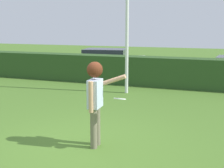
# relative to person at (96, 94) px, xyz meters

# --- Properties ---
(ground_plane) EXTENTS (60.00, 60.00, 0.00)m
(ground_plane) POSITION_rel_person_xyz_m (-0.32, -0.12, -1.12)
(ground_plane) COLOR #476E26
(person) EXTENTS (0.74, 0.59, 1.78)m
(person) POSITION_rel_person_xyz_m (0.00, 0.00, 0.00)
(person) COLOR #736D56
(person) RESTS_ON ground
(frisbee) EXTENTS (0.24, 0.24, 0.08)m
(frisbee) POSITION_rel_person_xyz_m (0.56, -0.12, -0.03)
(frisbee) COLOR white
(hedge_row) EXTENTS (27.43, 0.90, 1.20)m
(hedge_row) POSITION_rel_person_xyz_m (-0.32, 6.95, -0.52)
(hedge_row) COLOR #2B4A20
(hedge_row) RESTS_ON ground
(parked_car_white) EXTENTS (4.43, 2.39, 1.25)m
(parked_car_white) POSITION_rel_person_xyz_m (-3.67, 9.87, -0.44)
(parked_car_white) COLOR white
(parked_car_white) RESTS_ON ground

